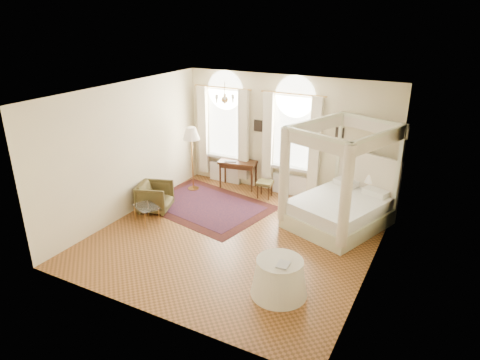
% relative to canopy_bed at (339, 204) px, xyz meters
% --- Properties ---
extents(ground, '(6.00, 6.00, 0.00)m').
position_rel_canopy_bed_xyz_m(ground, '(-1.90, -1.69, -0.57)').
color(ground, brown).
rests_on(ground, ground).
extents(room_walls, '(6.00, 6.00, 6.00)m').
position_rel_canopy_bed_xyz_m(room_walls, '(-1.90, -1.69, 1.41)').
color(room_walls, beige).
rests_on(room_walls, ground).
extents(window_left, '(1.62, 0.27, 3.29)m').
position_rel_canopy_bed_xyz_m(window_left, '(-3.80, 1.18, 0.92)').
color(window_left, white).
rests_on(window_left, room_walls).
extents(window_right, '(1.62, 0.27, 3.29)m').
position_rel_canopy_bed_xyz_m(window_right, '(-1.70, 1.18, 0.92)').
color(window_right, white).
rests_on(window_right, room_walls).
extents(chandelier, '(0.51, 0.45, 0.50)m').
position_rel_canopy_bed_xyz_m(chandelier, '(-2.80, -0.49, 2.34)').
color(chandelier, '#AE7B3A').
rests_on(chandelier, room_walls).
extents(wall_pictures, '(2.54, 0.03, 0.39)m').
position_rel_canopy_bed_xyz_m(wall_pictures, '(-1.82, 1.28, 1.33)').
color(wall_pictures, black).
rests_on(wall_pictures, room_walls).
extents(canopy_bed, '(2.51, 2.77, 2.49)m').
position_rel_canopy_bed_xyz_m(canopy_bed, '(0.00, 0.00, 0.00)').
color(canopy_bed, beige).
rests_on(canopy_bed, ground).
extents(nightstand, '(0.46, 0.42, 0.66)m').
position_rel_canopy_bed_xyz_m(nightstand, '(0.38, 1.01, -0.23)').
color(nightstand, '#3E1E11').
rests_on(nightstand, ground).
extents(nightstand_lamp, '(0.28, 0.28, 0.41)m').
position_rel_canopy_bed_xyz_m(nightstand_lamp, '(0.48, 1.02, 0.36)').
color(nightstand_lamp, '#AE7B3A').
rests_on(nightstand_lamp, nightstand).
extents(writing_desk, '(1.17, 0.75, 0.81)m').
position_rel_canopy_bed_xyz_m(writing_desk, '(-3.25, 1.01, 0.13)').
color(writing_desk, '#3E1E11').
rests_on(writing_desk, ground).
extents(laptop, '(0.41, 0.34, 0.03)m').
position_rel_canopy_bed_xyz_m(laptop, '(-3.44, 0.90, 0.26)').
color(laptop, black).
rests_on(laptop, writing_desk).
extents(stool, '(0.46, 0.46, 0.47)m').
position_rel_canopy_bed_xyz_m(stool, '(-2.25, 0.70, -0.17)').
color(stool, '#4E4621').
rests_on(stool, ground).
extents(armchair, '(1.03, 1.01, 0.74)m').
position_rel_canopy_bed_xyz_m(armchair, '(-4.41, -1.38, -0.19)').
color(armchair, '#453B1D').
rests_on(armchair, ground).
extents(coffee_table, '(0.77, 0.67, 0.44)m').
position_rel_canopy_bed_xyz_m(coffee_table, '(-4.16, -2.03, -0.17)').
color(coffee_table, silver).
rests_on(coffee_table, ground).
extents(floor_lamp, '(0.47, 0.47, 1.85)m').
position_rel_canopy_bed_xyz_m(floor_lamp, '(-4.33, 0.27, 1.01)').
color(floor_lamp, '#AE7B3A').
rests_on(floor_lamp, ground).
extents(oriental_rug, '(3.69, 2.96, 0.01)m').
position_rel_canopy_bed_xyz_m(oriental_rug, '(-3.41, -0.54, -0.56)').
color(oriental_rug, '#41160F').
rests_on(oriental_rug, ground).
extents(side_table, '(1.04, 1.04, 0.71)m').
position_rel_canopy_bed_xyz_m(side_table, '(-0.19, -3.14, -0.22)').
color(side_table, white).
rests_on(side_table, ground).
extents(book, '(0.22, 0.29, 0.03)m').
position_rel_canopy_bed_xyz_m(book, '(-0.18, -3.27, 0.16)').
color(book, black).
rests_on(book, side_table).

